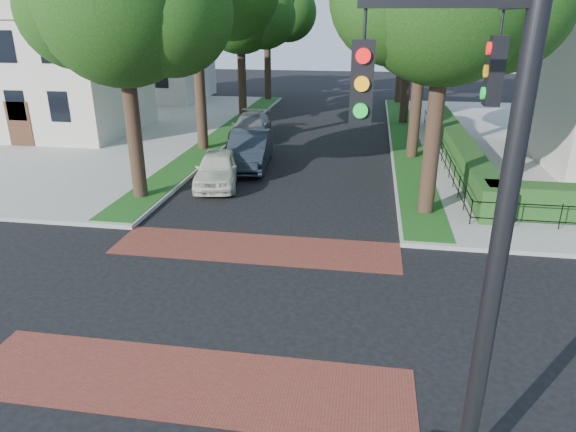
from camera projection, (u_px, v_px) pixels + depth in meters
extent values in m
plane|color=black|center=(229.00, 300.00, 13.16)|extent=(120.00, 120.00, 0.00)
cube|color=gray|center=(16.00, 127.00, 33.50)|extent=(30.00, 30.00, 0.15)
cube|color=maroon|center=(256.00, 248.00, 16.10)|extent=(9.00, 2.20, 0.01)
cube|color=maroon|center=(186.00, 382.00, 10.22)|extent=(9.00, 2.20, 0.01)
cube|color=#1B4915|center=(405.00, 139.00, 29.88)|extent=(1.60, 29.80, 0.02)
cube|color=#1B4915|center=(226.00, 132.00, 31.47)|extent=(1.60, 29.80, 0.02)
cylinder|color=black|center=(436.00, 110.00, 17.40)|extent=(0.56, 0.56, 7.35)
cylinder|color=black|center=(418.00, 79.00, 24.69)|extent=(0.56, 0.56, 7.70)
cylinder|color=black|center=(407.00, 71.00, 33.16)|extent=(0.56, 0.56, 6.65)
sphere|color=#14340E|center=(412.00, 13.00, 31.89)|extent=(5.80, 5.80, 5.80)
sphere|color=#14340E|center=(437.00, 20.00, 32.07)|extent=(4.35, 4.35, 4.35)
sphere|color=#14340E|center=(388.00, 18.00, 32.03)|extent=(4.06, 4.06, 4.06)
sphere|color=#14340E|center=(413.00, 5.00, 33.02)|extent=(3.77, 3.77, 3.77)
cylinder|color=black|center=(401.00, 58.00, 41.38)|extent=(0.56, 0.56, 7.00)
sphere|color=#14340E|center=(405.00, 9.00, 40.03)|extent=(6.00, 6.00, 6.00)
sphere|color=#14340E|center=(426.00, 14.00, 40.21)|extent=(4.50, 4.50, 4.50)
sphere|color=#14340E|center=(385.00, 13.00, 40.18)|extent=(4.20, 4.20, 4.20)
sphere|color=#14340E|center=(406.00, 2.00, 41.22)|extent=(3.90, 3.90, 3.90)
cylinder|color=black|center=(131.00, 107.00, 19.09)|extent=(0.56, 0.56, 7.00)
sphere|color=#14340E|center=(169.00, 12.00, 17.92)|extent=(4.50, 4.50, 4.50)
sphere|color=#14340E|center=(77.00, 9.00, 17.89)|extent=(4.20, 4.20, 4.20)
cylinder|color=black|center=(199.00, 71.00, 26.26)|extent=(0.56, 0.56, 8.05)
cylinder|color=black|center=(242.00, 67.00, 34.75)|extent=(0.56, 0.56, 6.86)
sphere|color=#14340E|center=(240.00, 10.00, 33.43)|extent=(5.60, 5.60, 5.60)
sphere|color=#14340E|center=(264.00, 16.00, 33.63)|extent=(4.20, 4.20, 4.20)
sphere|color=#14340E|center=(218.00, 15.00, 33.57)|extent=(3.92, 3.92, 3.92)
sphere|color=#14340E|center=(246.00, 2.00, 34.53)|extent=(3.64, 3.64, 3.64)
cylinder|color=black|center=(268.00, 56.00, 42.98)|extent=(0.56, 0.56, 7.14)
sphere|color=#14340E|center=(267.00, 7.00, 41.61)|extent=(6.20, 6.20, 6.20)
sphere|color=#14340E|center=(288.00, 12.00, 41.78)|extent=(4.65, 4.65, 4.65)
sphere|color=#14340E|center=(248.00, 11.00, 41.76)|extent=(4.34, 4.34, 4.34)
sphere|color=#14340E|center=(272.00, 1.00, 42.84)|extent=(4.03, 4.03, 4.03)
cube|color=#1C4417|center=(458.00, 147.00, 25.55)|extent=(1.00, 18.00, 1.20)
cube|color=beige|center=(56.00, 77.00, 30.78)|extent=(9.00, 8.00, 6.50)
cube|color=beige|center=(150.00, 59.00, 43.65)|extent=(9.00, 8.00, 6.50)
cylinder|color=black|center=(502.00, 235.00, 6.67)|extent=(0.26, 0.26, 8.00)
cube|color=black|center=(446.00, 2.00, 5.80)|extent=(2.00, 0.12, 0.12)
cube|color=black|center=(519.00, 4.00, 6.48)|extent=(0.12, 1.80, 0.12)
cube|color=black|center=(362.00, 82.00, 6.26)|extent=(0.28, 0.22, 1.00)
cylinder|color=red|center=(363.00, 56.00, 6.02)|extent=(0.18, 0.05, 0.18)
cylinder|color=orange|center=(362.00, 84.00, 6.14)|extent=(0.18, 0.05, 0.18)
cylinder|color=#0CB226|center=(360.00, 111.00, 6.26)|extent=(0.18, 0.05, 0.18)
cube|color=black|center=(495.00, 71.00, 7.54)|extent=(0.22, 0.28, 1.00)
cylinder|color=red|center=(489.00, 48.00, 7.45)|extent=(0.05, 0.18, 0.18)
cylinder|color=orange|center=(486.00, 71.00, 7.56)|extent=(0.05, 0.18, 0.18)
cylinder|color=#0CB226|center=(483.00, 93.00, 7.68)|extent=(0.05, 0.18, 0.18)
imported|color=silver|center=(218.00, 168.00, 21.94)|extent=(2.42, 4.55, 1.47)
imported|color=#1D242C|center=(250.00, 150.00, 24.54)|extent=(2.27, 5.30, 1.70)
imported|color=slate|center=(251.00, 127.00, 30.15)|extent=(2.46, 5.21, 1.47)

